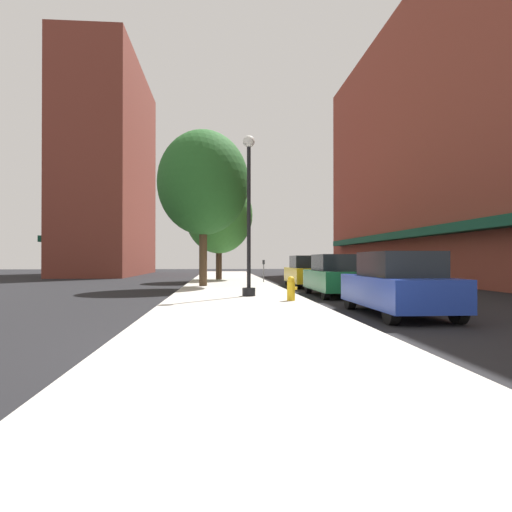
% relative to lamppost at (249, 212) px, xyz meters
% --- Properties ---
extents(ground_plane, '(90.00, 90.00, 0.00)m').
position_rel_lamppost_xyz_m(ground_plane, '(3.52, 8.82, -3.20)').
color(ground_plane, black).
extents(sidewalk_slab, '(4.80, 50.00, 0.12)m').
position_rel_lamppost_xyz_m(sidewalk_slab, '(-0.48, 9.82, -3.14)').
color(sidewalk_slab, '#B7B2A8').
rests_on(sidewalk_slab, ground).
extents(building_right_brick, '(6.80, 40.00, 19.44)m').
position_rel_lamppost_xyz_m(building_right_brick, '(14.51, 12.82, 6.49)').
color(building_right_brick, brown).
rests_on(building_right_brick, ground).
extents(building_far_background, '(6.80, 18.00, 19.69)m').
position_rel_lamppost_xyz_m(building_far_background, '(-11.49, 27.82, 6.62)').
color(building_far_background, brown).
rests_on(building_far_background, ground).
extents(lamppost, '(0.48, 0.48, 5.90)m').
position_rel_lamppost_xyz_m(lamppost, '(0.00, 0.00, 0.00)').
color(lamppost, black).
rests_on(lamppost, sidewalk_slab).
extents(fire_hydrant, '(0.33, 0.26, 0.79)m').
position_rel_lamppost_xyz_m(fire_hydrant, '(1.25, -1.97, -2.68)').
color(fire_hydrant, gold).
rests_on(fire_hydrant, sidewalk_slab).
extents(parking_meter_near, '(0.14, 0.09, 1.31)m').
position_rel_lamppost_xyz_m(parking_meter_near, '(1.57, 10.50, -2.25)').
color(parking_meter_near, slate).
rests_on(parking_meter_near, sidewalk_slab).
extents(tree_near, '(4.52, 4.52, 6.95)m').
position_rel_lamppost_xyz_m(tree_near, '(-1.11, 13.99, 1.25)').
color(tree_near, '#422D1E').
rests_on(tree_near, sidewalk_slab).
extents(tree_mid, '(4.62, 4.62, 7.90)m').
position_rel_lamppost_xyz_m(tree_mid, '(-1.90, 6.55, 2.15)').
color(tree_mid, '#4C3823').
rests_on(tree_mid, sidewalk_slab).
extents(car_blue, '(1.80, 4.30, 1.66)m').
position_rel_lamppost_xyz_m(car_blue, '(3.52, -5.22, -2.39)').
color(car_blue, black).
rests_on(car_blue, ground).
extents(car_green, '(1.80, 4.30, 1.66)m').
position_rel_lamppost_xyz_m(car_green, '(3.52, 1.06, -2.39)').
color(car_green, black).
rests_on(car_green, ground).
extents(car_yellow, '(1.80, 4.30, 1.66)m').
position_rel_lamppost_xyz_m(car_yellow, '(3.52, 7.01, -2.39)').
color(car_yellow, black).
rests_on(car_yellow, ground).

